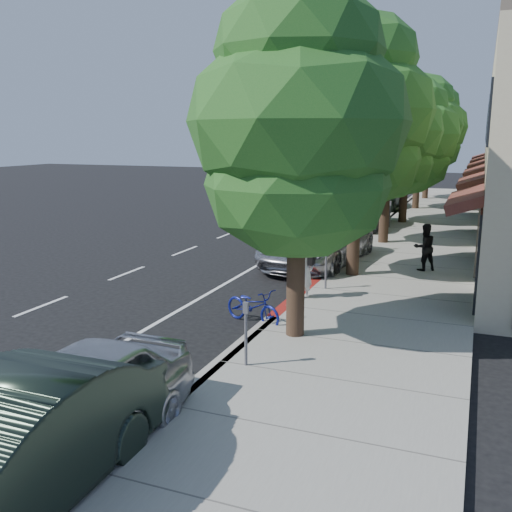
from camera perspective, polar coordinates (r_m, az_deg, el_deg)
The scene contains 19 objects.
ground at distance 14.93m, azimuth 2.93°, elevation -5.50°, with size 120.00×120.00×0.00m, color black.
sidewalk at distance 22.07m, azimuth 15.32°, elevation 0.04°, with size 4.60×56.00×0.15m, color gray.
curb at distance 22.41m, azimuth 9.48°, elevation 0.49°, with size 0.30×56.00×0.15m, color #9E998E.
curb_red_segment at distance 15.82m, azimuth 4.10°, elevation -4.22°, with size 0.32×4.00×0.15m, color maroon.
street_tree_0 at distance 12.06m, azimuth 4.22°, elevation 12.74°, with size 4.66×4.66×7.55m.
street_tree_1 at distance 17.89m, azimuth 10.16°, elevation 13.72°, with size 4.65×4.65×8.11m.
street_tree_2 at distance 23.78m, azimuth 13.06°, elevation 11.83°, with size 4.40×4.40×7.32m.
street_tree_3 at distance 29.73m, azimuth 14.84°, elevation 11.48°, with size 5.24×5.24×7.41m.
street_tree_4 at distance 35.69m, azimuth 16.08°, elevation 12.28°, with size 5.05×5.05×8.05m.
street_tree_5 at distance 41.67m, azimuth 16.92°, elevation 12.09°, with size 5.26×5.26×8.07m.
cyclist at distance 15.49m, azimuth 4.95°, elevation -1.61°, with size 0.62×0.41×1.70m, color white.
bicycle at distance 13.80m, azimuth -0.30°, elevation -5.02°, with size 0.59×1.70×0.89m, color navy.
silver_suv at distance 20.05m, azimuth 6.09°, elevation 1.37°, with size 2.69×5.82×1.62m, color #ACABB0.
dark_sedan at distance 28.33m, azimuth 10.71°, elevation 4.43°, with size 1.81×5.19×1.71m, color black.
white_pickup at distance 33.35m, azimuth 9.81°, elevation 5.49°, with size 2.25×5.53×1.60m, color silver.
dark_suv_far at distance 35.63m, azimuth 12.62°, elevation 5.76°, with size 1.86×4.62×1.58m, color black.
near_car_a at distance 8.61m, azimuth -18.03°, elevation -14.22°, with size 1.82×4.52×1.54m, color silver.
near_car_b at distance 7.67m, azimuth -24.26°, elevation -17.71°, with size 1.74×4.99×1.65m, color black.
pedestrian at distance 19.31m, azimuth 16.50°, elevation 0.85°, with size 0.75×0.58×1.53m, color black.
Camera 1 is at (4.50, -13.51, 4.49)m, focal length 40.00 mm.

